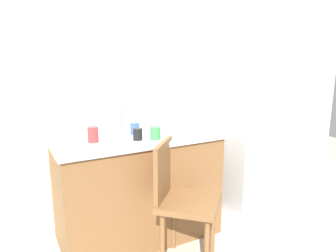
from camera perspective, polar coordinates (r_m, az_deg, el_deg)
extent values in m
cube|color=silver|center=(2.89, -1.41, 7.75)|extent=(4.80, 0.10, 2.43)
cube|color=brown|center=(2.62, -5.44, -11.08)|extent=(1.25, 0.60, 0.82)
cube|color=#B7B7BC|center=(2.48, -5.65, -1.95)|extent=(1.29, 0.64, 0.04)
cylinder|color=#B7B7BC|center=(2.66, -8.78, 2.67)|extent=(0.02, 0.02, 0.30)
cube|color=silver|center=(3.19, 14.57, -3.29)|extent=(0.61, 0.56, 1.22)
cylinder|color=brown|center=(2.23, 6.96, -21.25)|extent=(0.04, 0.04, 0.45)
cylinder|color=brown|center=(2.48, 8.04, -17.45)|extent=(0.04, 0.04, 0.45)
cylinder|color=brown|center=(2.28, -1.01, -20.27)|extent=(0.04, 0.04, 0.45)
cylinder|color=brown|center=(2.53, 0.99, -16.70)|extent=(0.04, 0.04, 0.45)
cube|color=brown|center=(2.25, 3.83, -13.53)|extent=(0.57, 0.57, 0.04)
cube|color=brown|center=(2.21, -0.83, -7.87)|extent=(0.27, 0.28, 0.40)
cylinder|color=red|center=(2.30, -13.34, -1.49)|extent=(0.08, 0.08, 0.11)
cylinder|color=blue|center=(2.48, -5.99, -0.43)|extent=(0.07, 0.07, 0.09)
cylinder|color=green|center=(2.31, -2.28, -1.26)|extent=(0.08, 0.08, 0.09)
cylinder|color=black|center=(2.30, -5.48, -1.46)|extent=(0.07, 0.07, 0.09)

